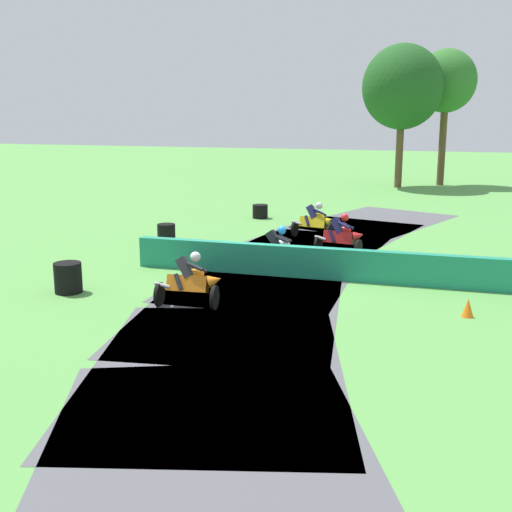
{
  "coord_description": "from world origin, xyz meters",
  "views": [
    {
      "loc": [
        4.86,
        -17.58,
        4.71
      ],
      "look_at": [
        0.05,
        -1.54,
        0.9
      ],
      "focal_mm": 45.4,
      "sensor_mm": 36.0,
      "label": 1
    }
  ],
  "objects": [
    {
      "name": "ground_plane",
      "position": [
        0.0,
        0.0,
        0.0
      ],
      "size": [
        120.0,
        120.0,
        0.0
      ],
      "primitive_type": "plane",
      "color": "#569947"
    },
    {
      "name": "track_asphalt",
      "position": [
        0.87,
        0.0,
        0.0
      ],
      "size": [
        8.01,
        28.85,
        0.01
      ],
      "color": "#515156",
      "rests_on": "ground"
    },
    {
      "name": "tree_far_left",
      "position": [
        1.79,
        23.08,
        5.98
      ],
      "size": [
        4.79,
        4.79,
        8.52
      ],
      "color": "brown",
      "rests_on": "ground"
    },
    {
      "name": "tire_stack_near",
      "position": [
        -3.09,
        9.56,
        0.3
      ],
      "size": [
        0.68,
        0.68,
        0.6
      ],
      "color": "black",
      "rests_on": "ground"
    },
    {
      "name": "safety_barrier",
      "position": [
        4.79,
        0.02,
        0.45
      ],
      "size": [
        17.73,
        0.37,
        0.9
      ],
      "primitive_type": "cube",
      "rotation": [
        0.0,
        0.0,
        -1.57
      ],
      "color": "#1E8466",
      "rests_on": "ground"
    },
    {
      "name": "tire_stack_mid_a",
      "position": [
        -4.53,
        2.8,
        0.4
      ],
      "size": [
        0.63,
        0.63,
        0.8
      ],
      "color": "black",
      "rests_on": "ground"
    },
    {
      "name": "motorcycle_chase_red",
      "position": [
        1.55,
        3.22,
        0.65
      ],
      "size": [
        1.71,
        0.99,
        1.43
      ],
      "color": "black",
      "rests_on": "ground"
    },
    {
      "name": "motorcycle_lead_yellow",
      "position": [
        0.13,
        5.91,
        0.63
      ],
      "size": [
        1.71,
        1.01,
        1.42
      ],
      "color": "black",
      "rests_on": "ground"
    },
    {
      "name": "motorcycle_trailing_white",
      "position": [
        0.17,
        0.4,
        0.66
      ],
      "size": [
        1.68,
        0.71,
        1.42
      ],
      "color": "black",
      "rests_on": "ground"
    },
    {
      "name": "tree_far_right",
      "position": [
        4.26,
        25.09,
        6.34
      ],
      "size": [
        3.66,
        3.66,
        8.33
      ],
      "color": "brown",
      "rests_on": "ground"
    },
    {
      "name": "motorcycle_fourth_orange",
      "position": [
        -1.02,
        -3.49,
        0.63
      ],
      "size": [
        1.68,
        0.93,
        1.42
      ],
      "color": "black",
      "rests_on": "ground"
    },
    {
      "name": "tire_stack_mid_b",
      "position": [
        -4.57,
        -3.31,
        0.4
      ],
      "size": [
        0.72,
        0.72,
        0.8
      ],
      "color": "black",
      "rests_on": "ground"
    },
    {
      "name": "traffic_cone",
      "position": [
        5.45,
        -2.45,
        0.22
      ],
      "size": [
        0.28,
        0.28,
        0.44
      ],
      "primitive_type": "cone",
      "color": "orange",
      "rests_on": "ground"
    }
  ]
}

